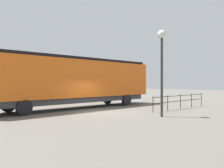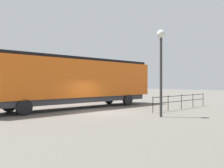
# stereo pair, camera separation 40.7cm
# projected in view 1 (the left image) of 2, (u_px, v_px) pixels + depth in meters

# --- Properties ---
(ground_plane) EXTENTS (120.00, 120.00, 0.00)m
(ground_plane) POSITION_uv_depth(u_px,v_px,m) (100.00, 112.00, 18.13)
(ground_plane) COLOR #666059
(locomotive) EXTENTS (2.97, 15.97, 4.30)m
(locomotive) POSITION_uv_depth(u_px,v_px,m) (81.00, 80.00, 21.02)
(locomotive) COLOR orange
(locomotive) RESTS_ON ground_plane
(lamp_post) EXTENTS (0.53, 0.53, 5.58)m
(lamp_post) POSITION_uv_depth(u_px,v_px,m) (162.00, 54.00, 15.50)
(lamp_post) COLOR #2D2D2D
(lamp_post) RESTS_ON ground_plane
(platform_fence) EXTENTS (0.05, 7.88, 1.21)m
(platform_fence) POSITION_uv_depth(u_px,v_px,m) (180.00, 99.00, 20.30)
(platform_fence) COLOR black
(platform_fence) RESTS_ON ground_plane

